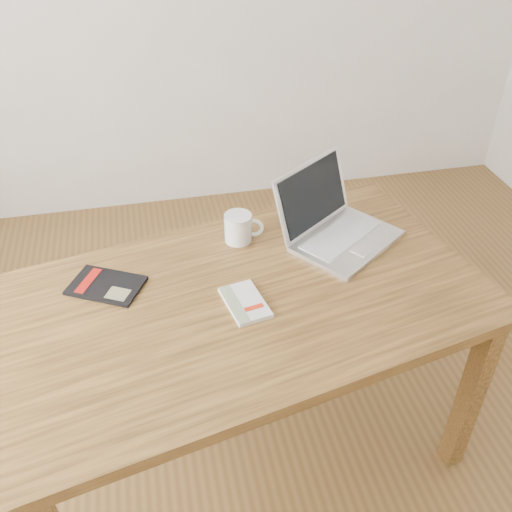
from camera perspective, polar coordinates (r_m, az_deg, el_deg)
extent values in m
plane|color=brown|center=(2.22, 1.88, -20.96)|extent=(4.00, 4.00, 0.00)
cube|color=brown|center=(1.73, -1.19, -4.55)|extent=(1.61, 1.12, 0.04)
cube|color=brown|center=(2.10, 20.68, -12.87)|extent=(0.07, 0.07, 0.71)
cube|color=brown|center=(2.18, -21.72, -10.74)|extent=(0.07, 0.07, 0.71)
cube|color=brown|center=(2.47, 10.02, -1.77)|extent=(0.07, 0.07, 0.71)
cube|color=silver|center=(1.69, -1.10, -4.70)|extent=(0.14, 0.19, 0.01)
cube|color=silver|center=(1.69, -1.10, -4.67)|extent=(0.14, 0.19, 0.01)
cube|color=gray|center=(1.67, -2.21, -4.78)|extent=(0.07, 0.17, 0.00)
cube|color=red|center=(1.66, -0.19, -5.16)|extent=(0.06, 0.03, 0.00)
cube|color=black|center=(1.81, -14.75, -2.87)|extent=(0.26, 0.23, 0.01)
cube|color=#A6120B|center=(1.83, -16.43, -2.36)|extent=(0.08, 0.12, 0.00)
cube|color=#7C7B5A|center=(1.76, -13.66, -3.69)|extent=(0.08, 0.08, 0.00)
cube|color=silver|center=(1.96, 9.10, 1.50)|extent=(0.43, 0.40, 0.02)
cube|color=#BCBCBF|center=(1.97, 8.43, 2.05)|extent=(0.32, 0.28, 0.00)
cube|color=#BCBCC1|center=(1.92, 10.91, 0.87)|extent=(0.12, 0.10, 0.00)
cube|color=silver|center=(1.97, 5.66, 6.12)|extent=(0.33, 0.27, 0.22)
cube|color=black|center=(1.96, 5.77, 6.11)|extent=(0.29, 0.24, 0.20)
cylinder|color=white|center=(1.92, -1.80, 2.85)|extent=(0.09, 0.09, 0.10)
cylinder|color=black|center=(1.90, -1.83, 3.99)|extent=(0.08, 0.08, 0.01)
torus|color=white|center=(1.92, -0.23, 2.84)|extent=(0.07, 0.03, 0.07)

